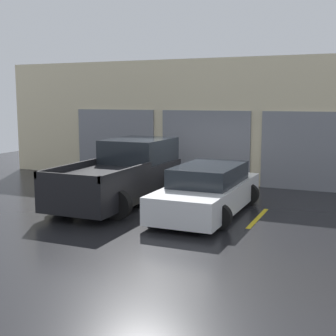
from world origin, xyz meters
TOP-DOWN VIEW (x-y plane):
  - ground_plane at (0.00, 0.00)m, footprint 28.00×28.00m
  - shophouse_building at (-0.01, 3.29)m, footprint 17.86×0.68m
  - pickup_truck at (-1.39, -1.13)m, footprint 2.52×5.13m
  - sedan_white at (1.39, -1.43)m, footprint 2.17×4.70m
  - parking_stripe_far_left at (-2.78, -1.46)m, footprint 0.12×2.20m
  - parking_stripe_left at (0.00, -1.46)m, footprint 0.12×2.20m
  - parking_stripe_centre at (2.78, -1.46)m, footprint 0.12×2.20m

SIDE VIEW (x-z plane):
  - ground_plane at x=0.00m, z-range 0.00..0.00m
  - parking_stripe_far_left at x=-2.78m, z-range 0.00..0.01m
  - parking_stripe_left at x=0.00m, z-range 0.00..0.01m
  - parking_stripe_centre at x=2.78m, z-range 0.00..0.01m
  - sedan_white at x=1.39m, z-range -0.04..1.28m
  - pickup_truck at x=-1.39m, z-range -0.07..1.77m
  - shophouse_building at x=-0.01m, z-range -0.04..4.52m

